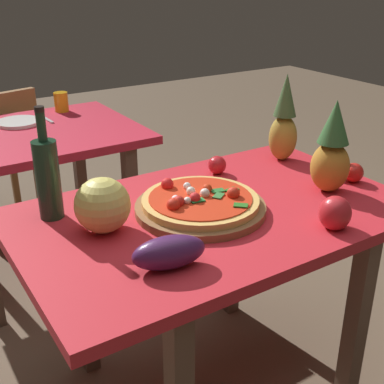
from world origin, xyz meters
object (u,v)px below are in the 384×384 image
object	(u,v)px
pineapple_right	(332,152)
tomato_beside_pepper	(354,173)
background_table	(34,154)
pizza_board	(200,208)
display_table	(214,235)
dinner_plate	(18,122)
melon	(102,205)
drinking_glass_juice	(61,102)
bell_pepper	(335,213)
pizza	(199,200)
wine_bottle	(48,177)
knife_utensil	(46,119)
dining_chair	(1,151)
eggplant	(169,252)
pineapple_left	(284,122)
tomato_by_bottle	(217,165)

from	to	relation	value
pineapple_right	tomato_beside_pepper	xyz separation A→B (m)	(0.14, 0.01, -0.11)
background_table	pizza_board	size ratio (longest dim) A/B	2.37
display_table	dinner_plate	size ratio (longest dim) A/B	5.83
melon	dinner_plate	distance (m)	1.29
pizza_board	drinking_glass_juice	xyz separation A→B (m)	(0.05, 1.44, 0.04)
melon	bell_pepper	distance (m)	0.70
pizza	wine_bottle	world-z (taller)	wine_bottle
knife_utensil	tomato_beside_pepper	bearing A→B (deg)	-68.48
pineapple_right	knife_utensil	bearing A→B (deg)	111.21
pizza_board	pizza	world-z (taller)	pizza
dining_chair	tomato_beside_pepper	size ratio (longest dim) A/B	11.83
wine_bottle	eggplant	distance (m)	0.49
pineapple_left	tomato_beside_pepper	xyz separation A→B (m)	(0.06, -0.32, -0.12)
pineapple_right	drinking_glass_juice	size ratio (longest dim) A/B	3.11
melon	dinner_plate	world-z (taller)	melon
knife_utensil	pineapple_left	bearing A→B (deg)	-64.67
pizza_board	tomato_by_bottle	size ratio (longest dim) A/B	6.06
melon	knife_utensil	distance (m)	1.31
wine_bottle	dinner_plate	world-z (taller)	wine_bottle
pizza	dinner_plate	size ratio (longest dim) A/B	1.73
wine_bottle	pineapple_right	distance (m)	0.95
pineapple_right	dinner_plate	xyz separation A→B (m)	(-0.70, 1.43, -0.14)
melon	tomato_beside_pepper	distance (m)	0.94
pizza	eggplant	bearing A→B (deg)	-136.83
background_table	dinner_plate	xyz separation A→B (m)	(-0.01, 0.17, 0.12)
eggplant	melon	bearing A→B (deg)	102.34
knife_utensil	tomato_by_bottle	bearing A→B (deg)	-78.18
pineapple_left	knife_utensil	size ratio (longest dim) A/B	1.96
display_table	pizza_board	bearing A→B (deg)	162.96
background_table	dining_chair	size ratio (longest dim) A/B	1.19
pizza	background_table	bearing A→B (deg)	100.20
dining_chair	knife_utensil	world-z (taller)	dining_chair
dining_chair	dinner_plate	world-z (taller)	dining_chair
display_table	tomato_beside_pepper	world-z (taller)	tomato_beside_pepper
melon	drinking_glass_juice	distance (m)	1.44
dining_chair	pineapple_right	distance (m)	2.06
tomato_beside_pepper	bell_pepper	bearing A→B (deg)	-146.91
pizza_board	eggplant	distance (m)	0.35
eggplant	drinking_glass_juice	xyz separation A→B (m)	(0.30, 1.68, 0.01)
background_table	dinner_plate	bearing A→B (deg)	93.74
pizza	drinking_glass_juice	size ratio (longest dim) A/B	3.62
tomato_beside_pepper	drinking_glass_juice	xyz separation A→B (m)	(-0.57, 1.54, 0.02)
wine_bottle	tomato_beside_pepper	bearing A→B (deg)	-17.21
drinking_glass_juice	bell_pepper	bearing A→B (deg)	-82.39
bell_pepper	drinking_glass_juice	world-z (taller)	drinking_glass_juice
tomato_by_bottle	background_table	bearing A→B (deg)	115.89
dining_chair	bell_pepper	distance (m)	2.18
pineapple_left	dinner_plate	size ratio (longest dim) A/B	1.60
background_table	eggplant	xyz separation A→B (m)	(-0.04, -1.39, 0.16)
display_table	knife_utensil	distance (m)	1.36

